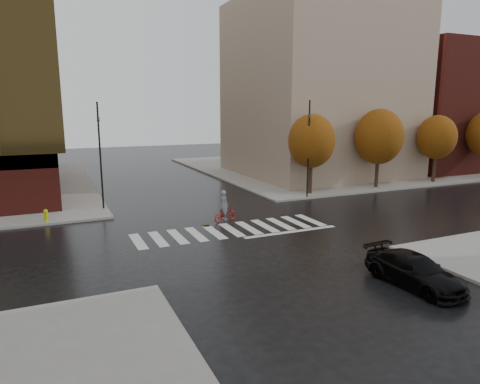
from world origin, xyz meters
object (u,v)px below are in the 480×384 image
object	(u,v)px
sedan	(414,271)
cyclist	(225,211)
traffic_light_nw	(100,149)
fire_hydrant	(46,215)
traffic_light_ne	(309,142)

from	to	relation	value
sedan	cyclist	xyz separation A→B (m)	(-3.21, 12.45, 0.05)
traffic_light_nw	fire_hydrant	world-z (taller)	traffic_light_nw
fire_hydrant	sedan	bearing A→B (deg)	-50.44
sedan	cyclist	world-z (taller)	cyclist
sedan	cyclist	size ratio (longest dim) A/B	2.17
traffic_light_ne	fire_hydrant	bearing A→B (deg)	-20.30
traffic_light_nw	traffic_light_ne	size ratio (longest dim) A/B	0.98
cyclist	fire_hydrant	xyz separation A→B (m)	(-10.38, 4.00, -0.11)
sedan	cyclist	distance (m)	12.85
traffic_light_nw	traffic_light_ne	world-z (taller)	traffic_light_ne
fire_hydrant	traffic_light_ne	bearing A→B (deg)	-0.60
cyclist	fire_hydrant	bearing A→B (deg)	50.47
sedan	fire_hydrant	xyz separation A→B (m)	(-13.59, 16.45, -0.06)
cyclist	traffic_light_nw	xyz separation A→B (m)	(-6.68, 6.31, 3.66)
traffic_light_nw	fire_hydrant	size ratio (longest dim) A/B	9.45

